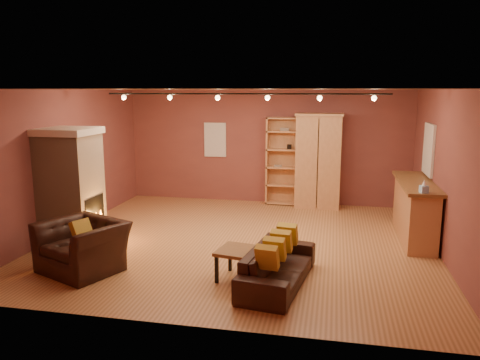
% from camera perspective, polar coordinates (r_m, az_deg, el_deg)
% --- Properties ---
extents(floor, '(7.00, 7.00, 0.00)m').
position_cam_1_polar(floor, '(8.82, 0.01, -7.50)').
color(floor, '#9E6438').
rests_on(floor, ground).
extents(ceiling, '(7.00, 7.00, 0.00)m').
position_cam_1_polar(ceiling, '(8.37, 0.01, 11.01)').
color(ceiling, brown).
rests_on(ceiling, back_wall).
extents(back_wall, '(7.00, 0.02, 2.80)m').
position_cam_1_polar(back_wall, '(11.66, 3.20, 4.06)').
color(back_wall, brown).
rests_on(back_wall, floor).
extents(left_wall, '(0.02, 6.50, 2.80)m').
position_cam_1_polar(left_wall, '(9.79, -20.51, 2.08)').
color(left_wall, brown).
rests_on(left_wall, floor).
extents(right_wall, '(0.02, 6.50, 2.80)m').
position_cam_1_polar(right_wall, '(8.52, 23.75, 0.62)').
color(right_wall, brown).
rests_on(right_wall, floor).
extents(fireplace, '(1.01, 0.98, 2.12)m').
position_cam_1_polar(fireplace, '(9.11, -19.89, -0.67)').
color(fireplace, tan).
rests_on(fireplace, floor).
extents(back_window, '(0.56, 0.04, 0.86)m').
position_cam_1_polar(back_window, '(11.88, -3.05, 4.92)').
color(back_window, silver).
rests_on(back_window, back_wall).
extents(bookcase, '(0.88, 0.34, 2.14)m').
position_cam_1_polar(bookcase, '(11.53, 5.44, 2.40)').
color(bookcase, tan).
rests_on(bookcase, floor).
extents(armoire, '(1.11, 0.63, 2.26)m').
position_cam_1_polar(armoire, '(11.29, 9.50, 2.34)').
color(armoire, tan).
rests_on(armoire, floor).
extents(bar_counter, '(0.62, 2.31, 1.11)m').
position_cam_1_polar(bar_counter, '(9.46, 20.51, -3.39)').
color(bar_counter, tan).
rests_on(bar_counter, floor).
extents(tissue_box, '(0.16, 0.16, 0.23)m').
position_cam_1_polar(tissue_box, '(8.33, 21.52, -0.85)').
color(tissue_box, '#91BDE8').
rests_on(tissue_box, bar_counter).
extents(right_window, '(0.05, 0.90, 1.00)m').
position_cam_1_polar(right_window, '(9.84, 22.02, 3.48)').
color(right_window, silver).
rests_on(right_window, right_wall).
extents(loveseat, '(0.82, 1.94, 0.78)m').
position_cam_1_polar(loveseat, '(6.88, 4.64, -9.58)').
color(loveseat, black).
rests_on(loveseat, floor).
extents(armchair, '(1.41, 1.18, 1.05)m').
position_cam_1_polar(armchair, '(7.72, -18.70, -6.72)').
color(armchair, black).
rests_on(armchair, floor).
extents(coffee_table, '(0.71, 0.71, 0.46)m').
position_cam_1_polar(coffee_table, '(7.03, -0.10, -8.98)').
color(coffee_table, brown).
rests_on(coffee_table, floor).
extents(track_rail, '(5.20, 0.09, 0.13)m').
position_cam_1_polar(track_rail, '(8.57, 0.28, 10.24)').
color(track_rail, black).
rests_on(track_rail, ceiling).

